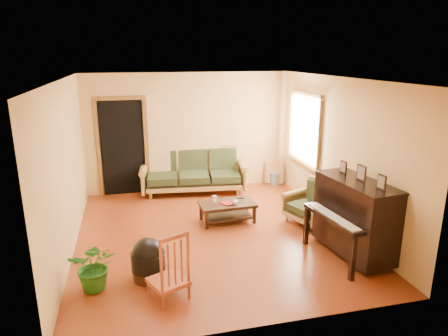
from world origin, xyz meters
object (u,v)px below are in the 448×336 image
object	(u,v)px
armchair	(309,203)
red_chair	(168,265)
sofa	(194,171)
ceramic_crock	(274,178)
footstool	(148,264)
coffee_table	(227,212)
potted_plant	(95,266)
piano	(354,219)

from	to	relation	value
armchair	red_chair	bearing A→B (deg)	-167.64
sofa	ceramic_crock	world-z (taller)	sofa
footstool	ceramic_crock	size ratio (longest dim) A/B	1.67
red_chair	coffee_table	bearing A→B (deg)	34.87
footstool	potted_plant	bearing A→B (deg)	-172.16
coffee_table	piano	xyz separation A→B (m)	(1.53, -1.70, 0.42)
red_chair	potted_plant	xyz separation A→B (m)	(-0.90, 0.42, -0.13)
coffee_table	armchair	xyz separation A→B (m)	(1.41, -0.42, 0.21)
ceramic_crock	potted_plant	bearing A→B (deg)	-136.65
piano	potted_plant	world-z (taller)	piano
piano	red_chair	distance (m)	2.86
armchair	coffee_table	bearing A→B (deg)	143.29
coffee_table	footstool	bearing A→B (deg)	-132.86
armchair	footstool	distance (m)	3.17
ceramic_crock	coffee_table	bearing A→B (deg)	-130.81
coffee_table	piano	distance (m)	2.32
sofa	potted_plant	xyz separation A→B (m)	(-1.87, -3.47, -0.15)
piano	ceramic_crock	world-z (taller)	piano
potted_plant	piano	bearing A→B (deg)	0.39
armchair	ceramic_crock	bearing A→B (deg)	64.60
potted_plant	armchair	bearing A→B (deg)	19.94
ceramic_crock	piano	bearing A→B (deg)	-91.46
sofa	footstool	distance (m)	3.59
piano	ceramic_crock	bearing A→B (deg)	81.74
sofa	potted_plant	bearing A→B (deg)	-112.08
sofa	armchair	xyz separation A→B (m)	(1.74, -2.16, -0.09)
coffee_table	footstool	xyz separation A→B (m)	(-1.51, -1.63, 0.04)
armchair	red_chair	xyz separation A→B (m)	(-2.71, -1.73, 0.07)
coffee_table	red_chair	size ratio (longest dim) A/B	1.08
sofa	ceramic_crock	size ratio (longest dim) A/B	8.16
piano	footstool	xyz separation A→B (m)	(-3.04, 0.07, -0.38)
armchair	potted_plant	world-z (taller)	armchair
sofa	footstool	world-z (taller)	sofa
potted_plant	sofa	bearing A→B (deg)	61.74
ceramic_crock	red_chair	bearing A→B (deg)	-125.95
armchair	ceramic_crock	distance (m)	2.32
red_chair	footstool	bearing A→B (deg)	89.02
footstool	piano	bearing A→B (deg)	-1.29
sofa	piano	size ratio (longest dim) A/B	1.67
armchair	ceramic_crock	world-z (taller)	armchair
red_chair	ceramic_crock	size ratio (longest dim) A/B	3.33
armchair	sofa	bearing A→B (deg)	108.57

